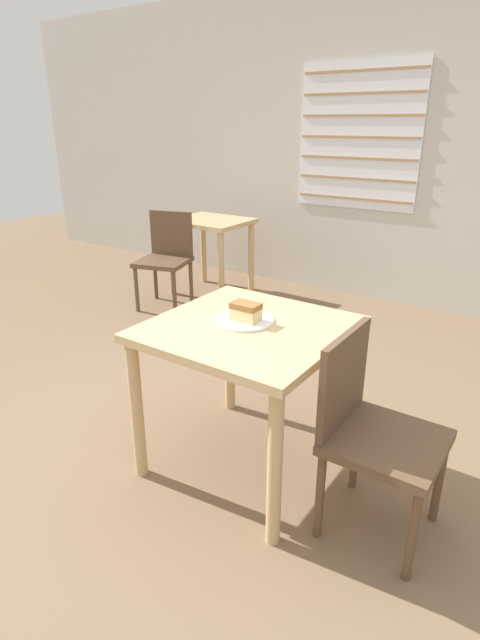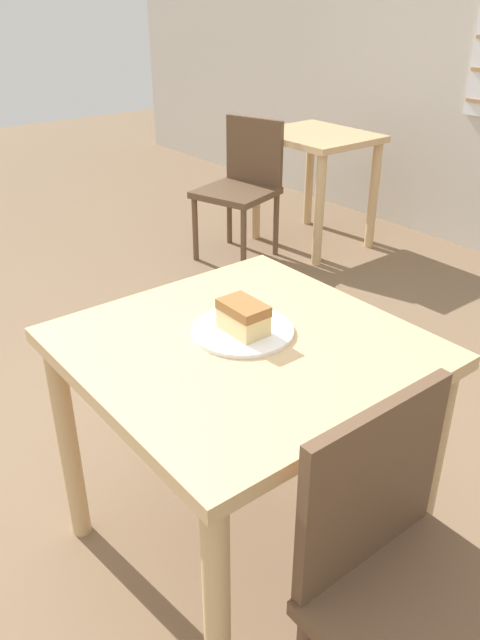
{
  "view_description": "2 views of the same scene",
  "coord_description": "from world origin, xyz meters",
  "px_view_note": "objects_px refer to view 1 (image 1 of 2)",
  "views": [
    {
      "loc": [
        1.26,
        -1.56,
        1.62
      ],
      "look_at": [
        0.07,
        0.17,
        0.78
      ],
      "focal_mm": 28.0,
      "sensor_mm": 36.0,
      "label": 1
    },
    {
      "loc": [
        1.2,
        -0.69,
        1.58
      ],
      "look_at": [
        0.11,
        0.17,
        0.83
      ],
      "focal_mm": 35.0,
      "sensor_mm": 36.0,
      "label": 2
    }
  ],
  "objects_px": {
    "chair_near_window": "(371,428)",
    "chair_far_corner": "(166,255)",
    "dining_table_near": "(248,349)",
    "plate": "(245,320)",
    "cake_slice": "(246,311)",
    "dining_table_far": "(211,236)"
  },
  "relations": [
    {
      "from": "dining_table_near",
      "to": "cake_slice",
      "type": "distance_m",
      "value": 0.18
    },
    {
      "from": "chair_near_window",
      "to": "plate",
      "type": "distance_m",
      "value": 0.74
    },
    {
      "from": "dining_table_far",
      "to": "chair_far_corner",
      "type": "relative_size",
      "value": 0.87
    },
    {
      "from": "dining_table_far",
      "to": "chair_far_corner",
      "type": "bearing_deg",
      "value": -104.23
    },
    {
      "from": "dining_table_near",
      "to": "chair_far_corner",
      "type": "height_order",
      "value": "chair_far_corner"
    },
    {
      "from": "dining_table_far",
      "to": "chair_far_corner",
      "type": "height_order",
      "value": "chair_far_corner"
    },
    {
      "from": "dining_table_near",
      "to": "plate",
      "type": "relative_size",
      "value": 3.1
    },
    {
      "from": "dining_table_near",
      "to": "dining_table_far",
      "type": "distance_m",
      "value": 2.72
    },
    {
      "from": "dining_table_near",
      "to": "cake_slice",
      "type": "xyz_separation_m",
      "value": [
        -0.03,
        0.02,
        0.17
      ]
    },
    {
      "from": "dining_table_near",
      "to": "cake_slice",
      "type": "height_order",
      "value": "cake_slice"
    },
    {
      "from": "chair_near_window",
      "to": "cake_slice",
      "type": "bearing_deg",
      "value": 83.37
    },
    {
      "from": "chair_far_corner",
      "to": "dining_table_far",
      "type": "bearing_deg",
      "value": 58.89
    },
    {
      "from": "dining_table_near",
      "to": "chair_near_window",
      "type": "bearing_deg",
      "value": -5.1
    },
    {
      "from": "chair_near_window",
      "to": "chair_far_corner",
      "type": "height_order",
      "value": "same"
    },
    {
      "from": "dining_table_near",
      "to": "plate",
      "type": "height_order",
      "value": "plate"
    },
    {
      "from": "chair_far_corner",
      "to": "cake_slice",
      "type": "height_order",
      "value": "chair_far_corner"
    },
    {
      "from": "chair_near_window",
      "to": "dining_table_far",
      "type": "bearing_deg",
      "value": 49.23
    },
    {
      "from": "dining_table_far",
      "to": "plate",
      "type": "relative_size",
      "value": 2.7
    },
    {
      "from": "dining_table_near",
      "to": "cake_slice",
      "type": "relative_size",
      "value": 6.5
    },
    {
      "from": "dining_table_near",
      "to": "chair_near_window",
      "type": "height_order",
      "value": "chair_near_window"
    },
    {
      "from": "chair_far_corner",
      "to": "cake_slice",
      "type": "bearing_deg",
      "value": -55.33
    },
    {
      "from": "chair_far_corner",
      "to": "plate",
      "type": "bearing_deg",
      "value": -55.36
    }
  ]
}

